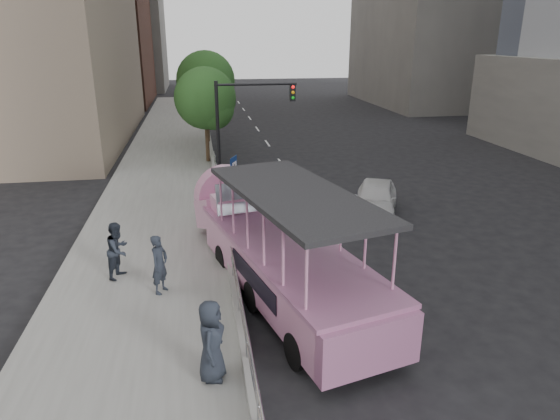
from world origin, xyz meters
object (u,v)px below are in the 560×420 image
Objects in this scene: pedestrian_far at (211,341)px; street_tree_near at (207,101)px; traffic_signal at (241,115)px; car at (375,198)px; pedestrian_near at (160,264)px; pedestrian_mid at (118,250)px; street_tree_far at (207,83)px; duck_boat at (274,247)px; parking_sign at (234,187)px.

pedestrian_far is 0.32× the size of street_tree_near.
street_tree_near is at bearing 114.98° from traffic_signal.
car is at bearing -51.02° from traffic_signal.
pedestrian_mid reaches higher than pedestrian_near.
traffic_signal is 0.81× the size of street_tree_far.
traffic_signal is (0.14, 12.05, 2.23)m from duck_boat.
traffic_signal is at bearing 13.65° from pedestrian_near.
parking_sign is 0.54× the size of street_tree_near.
pedestrian_mid is 0.27× the size of street_tree_far.
pedestrian_mid is at bearing -99.31° from street_tree_far.
street_tree_far is at bearing 98.43° from traffic_signal.
street_tree_far reaches higher than pedestrian_mid.
duck_boat reaches higher than pedestrian_far.
car is at bearing 11.39° from parking_sign.
traffic_signal reaches higher than pedestrian_near.
pedestrian_far reaches higher than car.
pedestrian_near is 22.23m from street_tree_far.
pedestrian_far is (-2.04, -4.54, -0.05)m from duck_boat.
pedestrian_mid is at bearing 170.51° from duck_boat.
duck_boat is 6.01× the size of pedestrian_mid.
pedestrian_mid is (-9.93, -4.92, 0.44)m from car.
car is 12.26m from street_tree_near.
pedestrian_near is at bearing -95.46° from street_tree_far.
traffic_signal is 9.57m from street_tree_far.
street_tree_far is (-1.40, 9.43, 0.81)m from traffic_signal.
street_tree_far is at bearing 93.35° from duck_boat.
duck_boat is at bearing -90.66° from traffic_signal.
street_tree_near reaches higher than duck_boat.
street_tree_near is at bearing 11.00° from pedestrian_far.
pedestrian_near is 5.57m from parking_sign.
pedestrian_near is 0.34× the size of traffic_signal.
street_tree_far is at bearing 23.82° from pedestrian_near.
car is at bearing -22.89° from pedestrian_far.
pedestrian_mid is 0.57× the size of parking_sign.
pedestrian_mid is at bearing -130.54° from car.
car is at bearing 47.22° from duck_boat.
traffic_signal is at bearing -81.57° from street_tree_far.
duck_boat is 21.73m from street_tree_far.
pedestrian_far is 26.21m from street_tree_far.
car is 0.67× the size of street_tree_far.
parking_sign is (-0.82, 4.47, 0.62)m from duck_boat.
street_tree_far reaches higher than traffic_signal.
street_tree_near reaches higher than pedestrian_mid.
pedestrian_mid is 0.34× the size of traffic_signal.
traffic_signal is (0.96, 7.58, 1.60)m from parking_sign.
street_tree_far reaches higher than pedestrian_far.
pedestrian_near is 0.99× the size of pedestrian_mid.
duck_boat is 12.25m from traffic_signal.
car is 17.44m from street_tree_far.
street_tree_near is (-0.63, 11.00, 1.92)m from parking_sign.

